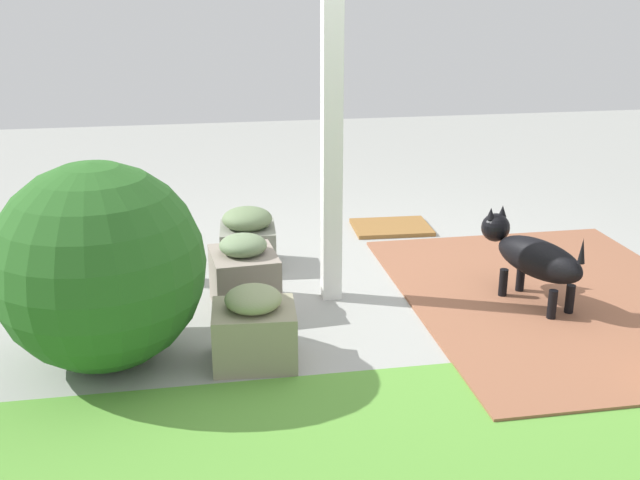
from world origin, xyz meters
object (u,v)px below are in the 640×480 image
Objects in this scene: stone_planter_nearest at (248,238)px; doormat at (391,227)px; round_shrub at (99,266)px; porch_pillar at (332,108)px; terracotta_pot_tall at (134,247)px; stone_planter_near at (244,275)px; dog at (532,255)px; stone_planter_mid at (254,328)px.

stone_planter_nearest reaches higher than doormat.
round_shrub is 2.75m from doormat.
terracotta_pot_tall is (1.19, -0.52, -0.94)m from porch_pillar.
stone_planter_near is at bearing 45.99° from doormat.
stone_planter_nearest is 1.52m from round_shrub.
stone_planter_nearest is 0.55× the size of dog.
stone_planter_nearest is at bearing 27.34° from doormat.
porch_pillar is at bearing -153.80° from round_shrub.
porch_pillar is at bearing 59.73° from doormat.
round_shrub is (1.27, 0.62, -0.63)m from porch_pillar.
stone_planter_mid is at bearing 54.61° from porch_pillar.
stone_planter_nearest is at bearing -96.71° from stone_planter_near.
doormat is at bearing -134.01° from stone_planter_near.
stone_planter_mid is at bearing 86.34° from stone_planter_nearest.
dog is at bearing 164.97° from porch_pillar.
stone_planter_mid is 0.58× the size of dog.
dog is (-2.32, 0.83, 0.09)m from terracotta_pot_tall.
stone_planter_mid is 0.74× the size of terracotta_pot_tall.
doormat is at bearing -74.27° from dog.
doormat is (0.43, -1.52, -0.29)m from dog.
dog is 1.28× the size of doormat.
terracotta_pot_tall is at bearing 20.10° from doormat.
terracotta_pot_tall is 0.79× the size of dog.
stone_planter_nearest is 0.69m from stone_planter_near.
round_shrub is at bearing 42.94° from doormat.
dog is at bearing 160.38° from terracotta_pot_tall.
round_shrub reaches higher than terracotta_pot_tall.
round_shrub is at bearing 85.90° from terracotta_pot_tall.
stone_planter_near is at bearing -90.61° from stone_planter_mid.
stone_planter_nearest is 1.84m from dog.
dog is (-1.59, 0.92, 0.11)m from stone_planter_nearest.
dog is 1.61m from doormat.
stone_planter_mid reaches higher than doormat.
doormat is (-1.90, -0.69, -0.20)m from terracotta_pot_tall.
terracotta_pot_tall is at bearing -63.05° from stone_planter_mid.
stone_planter_near reaches higher than stone_planter_mid.
terracotta_pot_tall reaches higher than stone_planter_nearest.
round_shrub is 1.74× the size of terracotta_pot_tall.
terracotta_pot_tall is at bearing -19.62° from dog.
porch_pillar is 3.87× the size of terracotta_pot_tall.
terracotta_pot_tall is (0.65, -1.28, 0.02)m from stone_planter_mid.
stone_planter_mid is 1.43m from terracotta_pot_tall.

